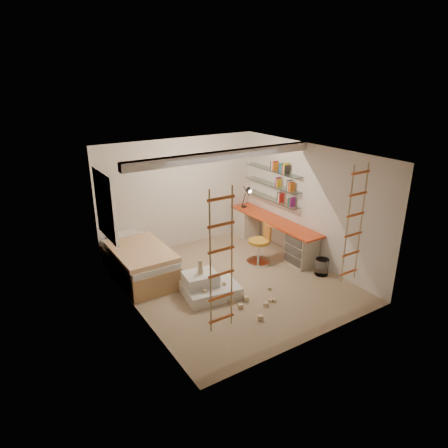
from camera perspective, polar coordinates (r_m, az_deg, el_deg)
floor at (r=8.17m, az=1.14°, el=-8.20°), size 4.50×4.50×0.00m
ceiling_beam at (r=7.54m, az=0.00°, el=9.78°), size 4.00×0.18×0.16m
window_frame at (r=8.08m, az=-16.61°, el=2.54°), size 0.06×1.15×1.35m
window_blind at (r=8.09m, az=-16.34°, el=2.59°), size 0.02×1.00×1.20m
rope_ladder_left at (r=5.52m, az=-0.40°, el=-5.45°), size 0.41×0.04×2.13m
rope_ladder_right at (r=7.21m, az=18.11°, el=-0.10°), size 0.41×0.04×2.13m
waste_bin at (r=8.60m, az=13.80°, el=-5.96°), size 0.28×0.28×0.35m
desk at (r=9.56m, az=6.89°, el=-1.23°), size 0.56×2.80×0.75m
shelves at (r=9.50m, az=6.87°, el=5.61°), size 0.25×1.80×0.71m
bed at (r=8.41m, az=-12.03°, el=-5.27°), size 1.02×2.00×0.69m
task_lamp at (r=10.01m, az=3.40°, el=4.34°), size 0.14×0.36×0.57m
swivel_chair at (r=8.82m, az=5.14°, el=-3.61°), size 0.65×0.65×0.89m
play_platform at (r=7.63m, az=-2.31°, el=-8.94°), size 1.11×0.92×0.45m
toy_blocks at (r=7.46m, az=1.67°, el=-9.40°), size 1.37×1.37×0.72m
books at (r=9.47m, az=6.91°, el=6.44°), size 0.14×0.64×0.92m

